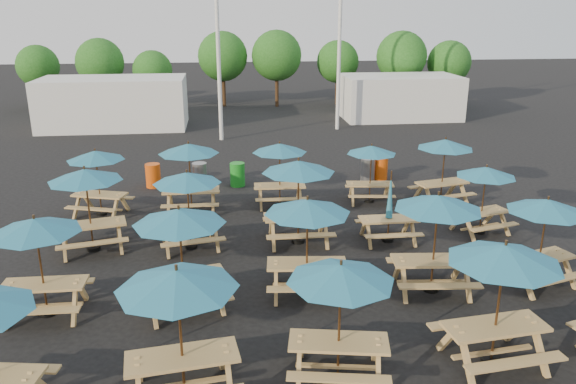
{
  "coord_description": "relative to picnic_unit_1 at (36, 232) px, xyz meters",
  "views": [
    {
      "loc": [
        -1.91,
        -14.71,
        6.4
      ],
      "look_at": [
        0.0,
        1.5,
        1.1
      ],
      "focal_mm": 35.0,
      "sensor_mm": 36.0,
      "label": 1
    }
  ],
  "objects": [
    {
      "name": "picnic_unit_9",
      "position": [
        5.82,
        0.3,
        0.08
      ],
      "size": [
        2.18,
        2.18,
        2.37
      ],
      "rotation": [
        0.0,
        0.0,
        -0.1
      ],
      "color": "tan",
      "rests_on": "ground"
    },
    {
      "name": "tree_4",
      "position": [
        7.8,
        27.47,
        1.5
      ],
      "size": [
        3.41,
        3.41,
        5.17
      ],
      "color": "#382314",
      "rests_on": "ground"
    },
    {
      "name": "picnic_unit_3",
      "position": [
        -0.07,
        6.39,
        -0.08
      ],
      "size": [
        2.29,
        2.29,
        2.18
      ],
      "rotation": [
        0.0,
        0.0,
        -0.31
      ],
      "color": "tan",
      "rests_on": "ground"
    },
    {
      "name": "ground",
      "position": [
        5.9,
        3.21,
        -1.96
      ],
      "size": [
        120.0,
        120.0,
        0.0
      ],
      "primitive_type": "plane",
      "color": "black",
      "rests_on": "ground"
    },
    {
      "name": "event_tent_1",
      "position": [
        14.9,
        22.21,
        -0.66
      ],
      "size": [
        7.0,
        4.0,
        2.6
      ],
      "primitive_type": "cube",
      "color": "silver",
      "rests_on": "ground"
    },
    {
      "name": "waste_bin_0",
      "position": [
        1.3,
        9.3,
        -1.51
      ],
      "size": [
        0.56,
        0.56,
        0.9
      ],
      "primitive_type": "cylinder",
      "color": "#E24F0D",
      "rests_on": "ground"
    },
    {
      "name": "picnic_unit_12",
      "position": [
        8.9,
        -2.85,
        0.15
      ],
      "size": [
        2.27,
        2.27,
        2.46
      ],
      "rotation": [
        0.0,
        0.0,
        0.11
      ],
      "color": "tan",
      "rests_on": "ground"
    },
    {
      "name": "mast_1",
      "position": [
        10.4,
        19.21,
        4.04
      ],
      "size": [
        0.2,
        0.2,
        12.0
      ],
      "primitive_type": "cylinder",
      "color": "silver",
      "rests_on": "ground"
    },
    {
      "name": "tree_7",
      "position": [
        19.53,
        26.13,
        1.04
      ],
      "size": [
        2.95,
        2.95,
        4.48
      ],
      "color": "#382314",
      "rests_on": "ground"
    },
    {
      "name": "waste_bin_3",
      "position": [
        9.57,
        9.15,
        -1.51
      ],
      "size": [
        0.56,
        0.56,
        0.9
      ],
      "primitive_type": "cylinder",
      "color": "gray",
      "rests_on": "ground"
    },
    {
      "name": "tree_2",
      "position": [
        -0.49,
        26.86,
        0.67
      ],
      "size": [
        2.59,
        2.59,
        3.93
      ],
      "color": "#382314",
      "rests_on": "ground"
    },
    {
      "name": "waste_bin_2",
      "position": [
        4.48,
        9.08,
        -1.51
      ],
      "size": [
        0.56,
        0.56,
        0.9
      ],
      "primitive_type": "cylinder",
      "color": "#198B21",
      "rests_on": "ground"
    },
    {
      "name": "picnic_unit_19",
      "position": [
        11.43,
        6.25,
        -0.0
      ],
      "size": [
        2.28,
        2.28,
        2.28
      ],
      "rotation": [
        0.0,
        0.0,
        0.22
      ],
      "color": "tan",
      "rests_on": "ground"
    },
    {
      "name": "waste_bin_4",
      "position": [
        10.13,
        9.32,
        -1.51
      ],
      "size": [
        0.56,
        0.56,
        0.9
      ],
      "primitive_type": "cylinder",
      "color": "#E24F0D",
      "rests_on": "ground"
    },
    {
      "name": "tree_1",
      "position": [
        -3.84,
        27.11,
        1.2
      ],
      "size": [
        3.11,
        3.11,
        4.72
      ],
      "color": "#382314",
      "rests_on": "ground"
    },
    {
      "name": "tree_6",
      "position": [
        16.13,
        26.11,
        1.47
      ],
      "size": [
        3.38,
        3.38,
        5.13
      ],
      "color": "#382314",
      "rests_on": "ground"
    },
    {
      "name": "picnic_unit_5",
      "position": [
        2.99,
        -0.1,
        0.1
      ],
      "size": [
        2.45,
        2.45,
        2.4
      ],
      "rotation": [
        0.0,
        0.0,
        0.26
      ],
      "color": "tan",
      "rests_on": "ground"
    },
    {
      "name": "picnic_unit_10",
      "position": [
        6.03,
        3.37,
        0.16
      ],
      "size": [
        2.07,
        2.07,
        2.46
      ],
      "rotation": [
        0.0,
        0.0,
        -0.01
      ],
      "color": "tan",
      "rests_on": "ground"
    },
    {
      "name": "picnic_unit_2",
      "position": [
        0.26,
        3.49,
        0.08
      ],
      "size": [
        2.39,
        2.39,
        2.38
      ],
      "rotation": [
        0.0,
        0.0,
        0.23
      ],
      "color": "tan",
      "rests_on": "ground"
    },
    {
      "name": "picnic_unit_8",
      "position": [
        5.92,
        -2.93,
        0.0
      ],
      "size": [
        2.23,
        2.23,
        2.28
      ],
      "rotation": [
        0.0,
        0.0,
        -0.19
      ],
      "color": "tan",
      "rests_on": "ground"
    },
    {
      "name": "picnic_unit_15",
      "position": [
        8.99,
        6.63,
        -0.21
      ],
      "size": [
        1.9,
        1.9,
        2.04
      ],
      "rotation": [
        0.0,
        0.0,
        -0.12
      ],
      "color": "tan",
      "rests_on": "ground"
    },
    {
      "name": "mast_0",
      "position": [
        3.9,
        17.21,
        4.04
      ],
      "size": [
        0.2,
        0.2,
        12.0
      ],
      "primitive_type": "cylinder",
      "color": "silver",
      "rests_on": "ground"
    },
    {
      "name": "picnic_unit_14",
      "position": [
        8.64,
        3.15,
        -1.08
      ],
      "size": [
        1.67,
        1.46,
        2.13
      ],
      "rotation": [
        0.0,
        0.0,
        -0.0
      ],
      "color": "tan",
      "rests_on": "ground"
    },
    {
      "name": "picnic_unit_13",
      "position": [
        8.8,
        0.09,
        0.13
      ],
      "size": [
        2.21,
        2.21,
        2.43
      ],
      "rotation": [
        0.0,
        0.0,
        -0.1
      ],
      "color": "tan",
      "rests_on": "ground"
    },
    {
      "name": "picnic_unit_18",
      "position": [
        11.57,
        3.44,
        -0.17
      ],
      "size": [
        2.13,
        2.13,
        2.08
      ],
      "rotation": [
        0.0,
        0.0,
        0.27
      ],
      "color": "tan",
      "rests_on": "ground"
    },
    {
      "name": "tree_5",
      "position": [
        12.12,
        27.89,
        1.02
      ],
      "size": [
        2.94,
        2.94,
        4.45
      ],
      "color": "#382314",
      "rests_on": "ground"
    },
    {
      "name": "picnic_unit_11",
      "position": [
        5.84,
        6.64,
        -0.07
      ],
      "size": [
        1.88,
        1.88,
        2.2
      ],
      "rotation": [
        0.0,
        0.0,
        -0.02
      ],
      "color": "tan",
      "rests_on": "ground"
    },
    {
      "name": "picnic_unit_6",
      "position": [
        2.97,
        3.32,
        -0.04
      ],
      "size": [
        2.19,
        2.19,
        2.24
      ],
      "rotation": [
        0.0,
        0.0,
        0.19
      ],
      "color": "tan",
      "rests_on": "ground"
    },
    {
      "name": "waste_bin_1",
      "position": [
        3.05,
        9.24,
        -1.51
      ],
      "size": [
        0.56,
        0.56,
        0.9
      ],
      "primitive_type": "cylinder",
      "color": "gray",
      "rests_on": "ground"
    },
    {
      "name": "picnic_unit_4",
      "position": [
        3.16,
        -3.14,
        0.13
      ],
      "size": [
        2.29,
        2.29,
        2.44
      ],
      "rotation": [
        0.0,
        0.0,
        0.13
      ],
      "color": "tan",
      "rests_on": "ground"
    },
    {
      "name": "tree_0",
      "position": [
        -8.17,
        28.46,
        0.87
      ],
      "size": [
        2.8,
        2.8,
        4.24
      ],
      "color": "#382314",
      "rests_on": "ground"
    },
    {
      "name": "event_tent_0",
      "position": [
        -2.1,
        21.21,
        -0.56
      ],
      "size": [
        8.0,
        4.0,
        2.8
      ],
      "primitive_type": "cube",
      "color": "silver",
      "rests_on": "ground"
    },
    {
      "name": "tree_3",
      "position": [
        4.15,
        27.93,
        1.45
      ],
      "size": [
        3.36,
        3.36,
        5.09
      ],
      "color": "#382314",
      "rests_on": "ground"
    },
    {
      "name": "picnic_unit_17",
      "position": [
        11.47,
        0.08,
        -0.05
      ],
      "size": [
        2.3,
        2.3,
        2.22
      ],
      "rotation": [
        0.0,
        0.0,
        0.28
      ],
      "color": "tan",
      "rests_on": "ground"
    },
    {
      "name": "picnic_unit_7",
      "position": [
        2.87,
        6.33,
        0.06
      ],
      "size": [
        2.0,
        2.0,
        2.35
      ],
      "rotation": [
        0.0,
        0.0,
        -0.02
      ],
      "color": "tan",
      "rests_on": "ground"
    },
    {
      "name": "picnic_unit_1",
      "position": [
        0.0,
        0.0,
        0.0
      ],
      "size": [
        1.93,
        1.93,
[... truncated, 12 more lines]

